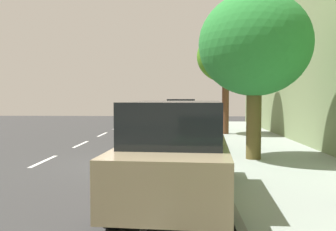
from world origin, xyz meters
TOP-DOWN VIEW (x-y plane):
  - ground at (0.00, 0.00)m, footprint 56.45×56.45m
  - sidewalk at (4.24, 0.00)m, footprint 3.93×35.28m
  - curb_edge at (2.20, 0.00)m, footprint 0.16×35.28m
  - lane_stripe_centre at (-3.17, 0.26)m, footprint 0.14×35.80m
  - lane_stripe_bike_edge at (0.73, 0.00)m, footprint 0.12×35.28m
  - parked_suv_tan_second at (1.21, -4.12)m, footprint 2.22×4.82m
  - parked_sedan_black_mid at (1.24, 2.29)m, footprint 1.88×4.42m
  - parked_pickup_grey_far at (1.16, 11.02)m, footprint 2.21×5.38m
  - bicycle_at_curb at (1.74, 6.98)m, footprint 1.27×1.22m
  - cyclist_with_backpack at (1.95, 6.54)m, footprint 0.54×0.55m
  - street_tree_far_end at (3.53, 0.21)m, footprint 3.45×3.45m
  - street_tree_corner at (3.53, 7.94)m, footprint 3.02×3.02m
  - fire_hydrant at (2.63, 10.34)m, footprint 0.22×0.22m

SIDE VIEW (x-z plane):
  - ground at x=0.00m, z-range 0.00..0.00m
  - lane_stripe_centre at x=-3.17m, z-range 0.00..0.01m
  - lane_stripe_bike_edge at x=0.73m, z-range 0.00..0.01m
  - sidewalk at x=4.24m, z-range 0.00..0.14m
  - curb_edge at x=2.20m, z-range 0.00..0.14m
  - bicycle_at_curb at x=1.74m, z-range 0.00..0.73m
  - fire_hydrant at x=2.63m, z-range 0.15..0.99m
  - parked_sedan_black_mid at x=1.24m, z-range -0.01..1.51m
  - parked_pickup_grey_far at x=1.16m, z-range -0.07..1.88m
  - parked_suv_tan_second at x=1.21m, z-range 0.03..2.02m
  - cyclist_with_backpack at x=1.95m, z-range 0.19..1.91m
  - street_tree_far_end at x=3.53m, z-range 1.09..6.25m
  - street_tree_corner at x=3.53m, z-range 1.45..6.85m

